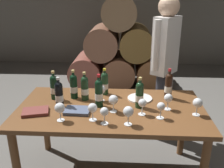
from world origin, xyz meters
name	(u,v)px	position (x,y,z in m)	size (l,w,h in m)	color
cellar_back_wall	(122,6)	(0.00, 4.20, 1.40)	(10.00, 0.24, 2.80)	slate
barrel_stack	(119,51)	(0.00, 2.60, 0.66)	(1.86, 0.90, 1.69)	brown
dining_table	(111,116)	(0.00, 0.00, 0.67)	(1.70, 0.90, 0.76)	brown
wine_bottle_0	(140,94)	(0.26, 0.01, 0.89)	(0.07, 0.07, 0.29)	#19381E
wine_bottle_1	(59,94)	(-0.46, -0.02, 0.89)	(0.07, 0.07, 0.29)	black
wine_bottle_2	(99,93)	(-0.11, 0.01, 0.89)	(0.07, 0.07, 0.31)	black
wine_bottle_3	(105,83)	(-0.08, 0.30, 0.88)	(0.07, 0.07, 0.27)	#19381E
wine_bottle_4	(74,86)	(-0.37, 0.19, 0.89)	(0.07, 0.07, 0.29)	black
wine_bottle_5	(168,86)	(0.55, 0.24, 0.89)	(0.07, 0.07, 0.30)	black
wine_bottle_6	(85,88)	(-0.26, 0.15, 0.88)	(0.07, 0.07, 0.28)	#19381E
wine_bottle_7	(54,87)	(-0.56, 0.16, 0.88)	(0.07, 0.07, 0.29)	black
wine_glass_0	(113,100)	(0.03, -0.09, 0.87)	(0.08, 0.08, 0.16)	white
wine_glass_1	(198,103)	(0.74, -0.11, 0.87)	(0.08, 0.08, 0.16)	white
wine_glass_2	(128,112)	(0.16, -0.31, 0.87)	(0.09, 0.09, 0.16)	white
wine_glass_3	(104,112)	(-0.03, -0.30, 0.86)	(0.07, 0.07, 0.14)	white
wine_glass_4	(168,98)	(0.51, -0.02, 0.87)	(0.08, 0.08, 0.15)	white
wine_glass_5	(142,104)	(0.28, -0.13, 0.86)	(0.07, 0.07, 0.15)	white
wine_glass_6	(60,108)	(-0.39, -0.27, 0.87)	(0.08, 0.08, 0.16)	white
wine_glass_7	(101,90)	(-0.10, 0.13, 0.87)	(0.09, 0.09, 0.16)	white
wine_glass_8	(161,107)	(0.43, -0.18, 0.86)	(0.07, 0.07, 0.14)	white
wine_glass_9	(93,108)	(-0.13, -0.25, 0.87)	(0.08, 0.08, 0.15)	white
tasting_notebook	(35,112)	(-0.65, -0.15, 0.77)	(0.22, 0.16, 0.03)	brown
leather_ledger	(77,111)	(-0.29, -0.12, 0.77)	(0.22, 0.16, 0.03)	#4C5670
serving_plate	(140,98)	(0.27, 0.20, 0.77)	(0.24, 0.24, 0.01)	white
sommelier_presenting	(165,57)	(0.58, 0.75, 1.04)	(0.34, 0.41, 1.72)	#383842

